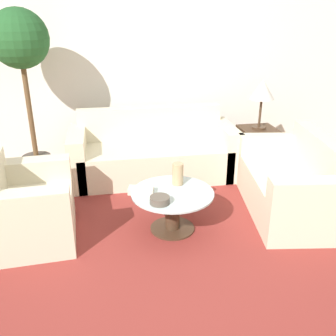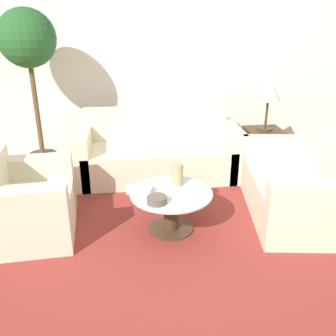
# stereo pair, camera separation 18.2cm
# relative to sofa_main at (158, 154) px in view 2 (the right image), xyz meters

# --- Properties ---
(ground_plane) EXTENTS (14.00, 14.00, 0.00)m
(ground_plane) POSITION_rel_sofa_main_xyz_m (-0.06, -2.00, -0.28)
(ground_plane) COLOR #8E603D
(wall_back) EXTENTS (10.00, 0.06, 2.60)m
(wall_back) POSITION_rel_sofa_main_xyz_m (-0.06, 0.78, 1.02)
(wall_back) COLOR white
(wall_back) RESTS_ON ground_plane
(rug) EXTENTS (3.65, 3.58, 0.01)m
(rug) POSITION_rel_sofa_main_xyz_m (0.00, -1.37, -0.28)
(rug) COLOR maroon
(rug) RESTS_ON ground_plane
(sofa_main) EXTENTS (2.07, 0.84, 0.83)m
(sofa_main) POSITION_rel_sofa_main_xyz_m (0.00, 0.00, 0.00)
(sofa_main) COLOR beige
(sofa_main) RESTS_ON ground_plane
(armchair) EXTENTS (0.83, 0.99, 0.80)m
(armchair) POSITION_rel_sofa_main_xyz_m (-1.38, -1.27, 0.01)
(armchair) COLOR beige
(armchair) RESTS_ON ground_plane
(loveseat) EXTENTS (1.00, 1.56, 0.82)m
(loveseat) POSITION_rel_sofa_main_xyz_m (1.34, -1.20, 0.00)
(loveseat) COLOR beige
(loveseat) RESTS_ON ground_plane
(coffee_table) EXTENTS (0.79, 0.79, 0.41)m
(coffee_table) POSITION_rel_sofa_main_xyz_m (0.00, -1.37, -0.02)
(coffee_table) COLOR #422D1E
(coffee_table) RESTS_ON ground_plane
(side_table) EXTENTS (0.46, 0.46, 0.58)m
(side_table) POSITION_rel_sofa_main_xyz_m (1.37, -0.10, 0.01)
(side_table) COLOR #422D1E
(side_table) RESTS_ON ground_plane
(table_lamp) EXTENTS (0.30, 0.30, 0.63)m
(table_lamp) POSITION_rel_sofa_main_xyz_m (1.37, -0.10, 0.78)
(table_lamp) COLOR #422D1E
(table_lamp) RESTS_ON side_table
(potted_plant) EXTENTS (0.66, 0.66, 2.03)m
(potted_plant) POSITION_rel_sofa_main_xyz_m (-1.46, 0.13, 1.24)
(potted_plant) COLOR #3D3833
(potted_plant) RESTS_ON ground_plane
(vase) EXTENTS (0.11, 0.11, 0.22)m
(vase) POSITION_rel_sofa_main_xyz_m (0.08, -1.20, 0.23)
(vase) COLOR tan
(vase) RESTS_ON coffee_table
(bowl) EXTENTS (0.18, 0.18, 0.06)m
(bowl) POSITION_rel_sofa_main_xyz_m (-0.15, -1.57, 0.16)
(bowl) COLOR brown
(bowl) RESTS_ON coffee_table
(book_stack) EXTENTS (0.26, 0.17, 0.06)m
(book_stack) POSITION_rel_sofa_main_xyz_m (-0.29, -1.34, 0.15)
(book_stack) COLOR beige
(book_stack) RESTS_ON coffee_table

